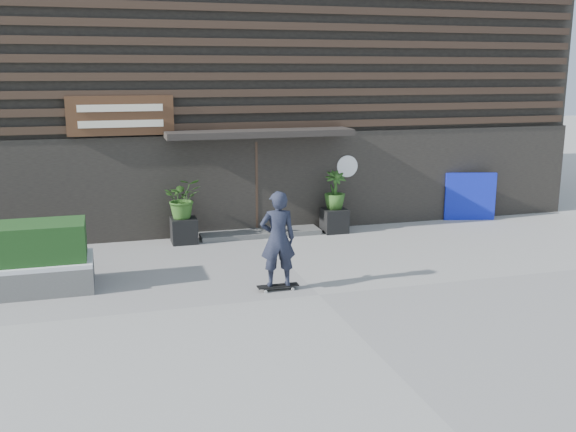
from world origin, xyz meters
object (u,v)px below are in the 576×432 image
object	(u,v)px
planter_pot_left	(184,230)
blue_tarp	(470,196)
planter_pot_right	(334,220)
skateboarder	(278,239)

from	to	relation	value
planter_pot_left	blue_tarp	bearing A→B (deg)	2.19
planter_pot_left	blue_tarp	xyz separation A→B (m)	(7.85, 0.30, 0.35)
blue_tarp	planter_pot_right	bearing A→B (deg)	-161.53
planter_pot_left	blue_tarp	world-z (taller)	blue_tarp
planter_pot_left	blue_tarp	distance (m)	7.86
blue_tarp	skateboarder	bearing A→B (deg)	-133.08
skateboarder	planter_pot_left	bearing A→B (deg)	107.58
planter_pot_left	planter_pot_right	world-z (taller)	same
planter_pot_right	blue_tarp	bearing A→B (deg)	4.24
planter_pot_right	skateboarder	xyz separation A→B (m)	(-2.55, -3.93, 0.68)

